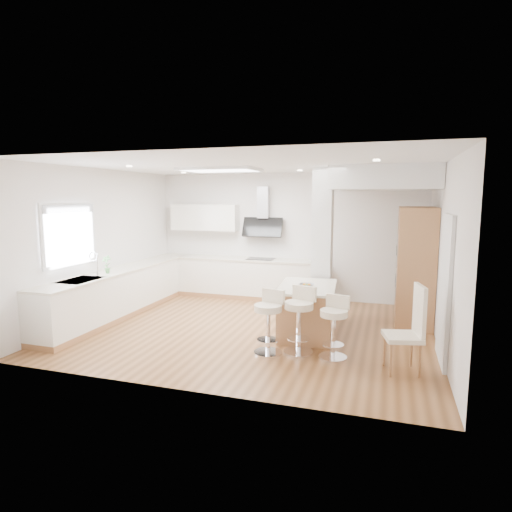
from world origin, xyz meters
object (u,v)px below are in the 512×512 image
at_px(bar_stool_a, 269,318).
at_px(dining_chair, 411,326).
at_px(peninsula, 307,310).
at_px(bar_stool_c, 334,324).
at_px(bar_stool_b, 299,316).

height_order(bar_stool_a, dining_chair, dining_chair).
xyz_separation_m(peninsula, bar_stool_c, (0.56, -0.92, 0.08)).
relative_size(bar_stool_c, dining_chair, 0.77).
bearing_deg(bar_stool_b, bar_stool_a, -142.51).
height_order(bar_stool_a, bar_stool_c, bar_stool_a).
distance_m(peninsula, bar_stool_b, 0.87).
relative_size(peninsula, dining_chair, 1.23).
relative_size(bar_stool_a, bar_stool_b, 0.96).
bearing_deg(peninsula, dining_chair, -40.28).
height_order(bar_stool_b, bar_stool_c, bar_stool_b).
bearing_deg(bar_stool_c, peninsula, 135.63).
bearing_deg(bar_stool_b, peninsula, 110.28).
distance_m(peninsula, dining_chair, 1.93).
xyz_separation_m(peninsula, bar_stool_b, (0.05, -0.86, 0.13)).
bearing_deg(peninsula, bar_stool_b, -91.67).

